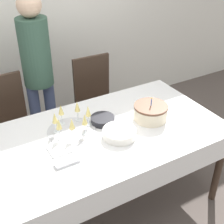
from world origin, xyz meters
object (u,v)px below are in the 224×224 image
(birthday_cake, at_px, (151,112))
(person_standing, at_px, (37,65))
(dining_chair_far_left, at_px, (9,123))
(plate_stack_dessert, at_px, (103,120))
(champagne_tray, at_px, (71,122))
(plate_stack_main, at_px, (119,133))
(dining_chair_far_right, at_px, (96,99))

(birthday_cake, xyz_separation_m, person_standing, (-0.60, 1.00, 0.17))
(dining_chair_far_left, xyz_separation_m, plate_stack_dessert, (0.61, -0.72, 0.24))
(champagne_tray, bearing_deg, birthday_cake, -14.65)
(dining_chair_far_left, xyz_separation_m, plate_stack_main, (0.62, -0.95, 0.25))
(plate_stack_dessert, xyz_separation_m, person_standing, (-0.24, 0.85, 0.21))
(dining_chair_far_right, height_order, plate_stack_dessert, dining_chair_far_right)
(dining_chair_far_left, bearing_deg, dining_chair_far_right, 0.00)
(champagne_tray, relative_size, plate_stack_main, 1.49)
(dining_chair_far_right, xyz_separation_m, plate_stack_main, (-0.29, -0.95, 0.25))
(plate_stack_main, bearing_deg, dining_chair_far_right, 72.88)
(birthday_cake, bearing_deg, dining_chair_far_right, 93.50)
(champagne_tray, distance_m, plate_stack_main, 0.38)
(plate_stack_main, distance_m, plate_stack_dessert, 0.23)
(birthday_cake, xyz_separation_m, plate_stack_dessert, (-0.36, 0.15, -0.04))
(dining_chair_far_right, xyz_separation_m, plate_stack_dessert, (-0.31, -0.72, 0.24))
(dining_chair_far_right, distance_m, plate_stack_dessert, 0.82)
(birthday_cake, height_order, person_standing, person_standing)
(plate_stack_main, bearing_deg, person_standing, 103.11)
(dining_chair_far_right, distance_m, champagne_tray, 0.95)
(dining_chair_far_left, relative_size, person_standing, 0.59)
(champagne_tray, distance_m, person_standing, 0.85)
(birthday_cake, bearing_deg, champagne_tray, 165.35)
(plate_stack_dessert, bearing_deg, person_standing, 105.53)
(dining_chair_far_left, bearing_deg, birthday_cake, -41.81)
(dining_chair_far_right, distance_m, plate_stack_main, 1.02)
(champagne_tray, bearing_deg, dining_chair_far_left, 115.99)
(dining_chair_far_left, distance_m, plate_stack_main, 1.16)
(person_standing, bearing_deg, plate_stack_dessert, -74.47)
(dining_chair_far_left, distance_m, person_standing, 0.60)
(dining_chair_far_left, bearing_deg, person_standing, 19.83)
(person_standing, bearing_deg, plate_stack_main, -76.89)
(dining_chair_far_left, bearing_deg, plate_stack_main, -56.75)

